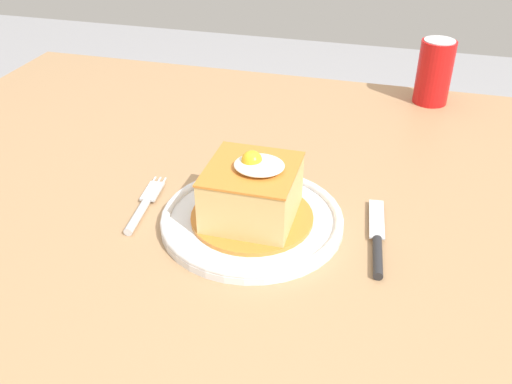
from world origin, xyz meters
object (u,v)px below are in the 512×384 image
main_plate (252,219)px  knife (377,245)px  soda_can (434,72)px  fork (143,208)px

main_plate → knife: (0.17, -0.01, -0.00)m
soda_can → knife: bearing=-96.7°
main_plate → knife: main_plate is taller
fork → knife: (0.32, 0.00, -0.00)m
knife → soda_can: soda_can is taller
fork → main_plate: bearing=3.8°
main_plate → fork: size_ratio=1.73×
knife → soda_can: bearing=83.3°
fork → soda_can: bearing=52.5°
main_plate → fork: bearing=-176.2°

